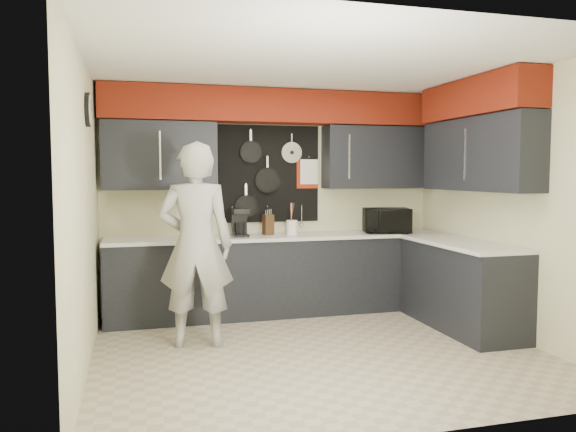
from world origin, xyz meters
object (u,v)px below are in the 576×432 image
object	(u,v)px
person	(196,245)
coffee_maker	(240,222)
microwave	(387,221)
knife_block	(268,225)
utensil_crock	(292,227)

from	to	relation	value
person	coffee_maker	bearing A→B (deg)	-111.07
microwave	coffee_maker	world-z (taller)	coffee_maker
coffee_maker	person	distance (m)	1.14
knife_block	person	world-z (taller)	person
coffee_maker	person	world-z (taller)	person
microwave	person	bearing A→B (deg)	-146.69
coffee_maker	person	xyz separation A→B (m)	(-0.59, -0.96, -0.13)
utensil_crock	person	world-z (taller)	person
knife_block	coffee_maker	xyz separation A→B (m)	(-0.35, -0.08, 0.05)
utensil_crock	coffee_maker	bearing A→B (deg)	-176.19
knife_block	coffee_maker	world-z (taller)	coffee_maker
knife_block	coffee_maker	distance (m)	0.36
knife_block	person	size ratio (longest dim) A/B	0.12
knife_block	coffee_maker	bearing A→B (deg)	-178.15
microwave	utensil_crock	bearing A→B (deg)	-173.21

